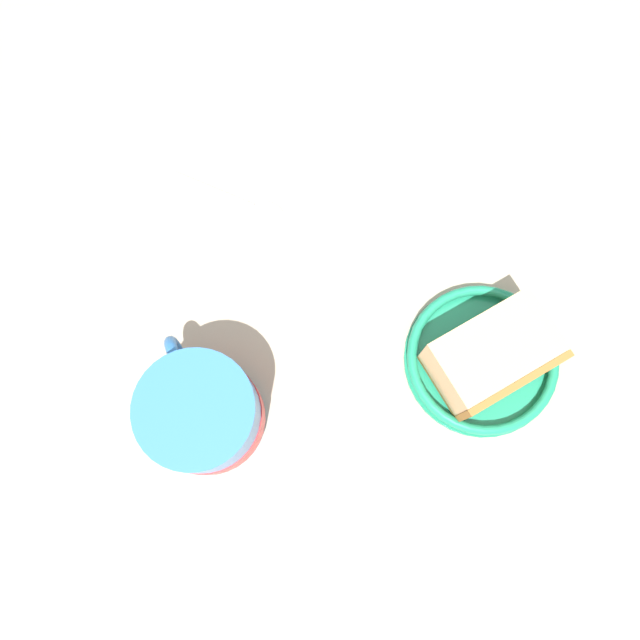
{
  "coord_description": "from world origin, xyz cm",
  "views": [
    {
      "loc": [
        -2.74,
        15.6,
        57.05
      ],
      "look_at": [
        5.35,
        4.81,
        3.0
      ],
      "focal_mm": 35.89,
      "sensor_mm": 36.0,
      "label": 1
    }
  ],
  "objects": [
    {
      "name": "ground_plane",
      "position": [
        0.0,
        0.0,
        -1.82
      ],
      "size": [
        141.11,
        141.11,
        3.64
      ],
      "primitive_type": "cube",
      "color": "tan"
    },
    {
      "name": "small_plate",
      "position": [
        -8.06,
        -1.37,
        0.89
      ],
      "size": [
        13.72,
        13.72,
        1.8
      ],
      "color": "#1E8C66",
      "rests_on": "ground_plane"
    },
    {
      "name": "cake_slice",
      "position": [
        -8.31,
        -1.26,
        3.78
      ],
      "size": [
        10.0,
        11.69,
        5.71
      ],
      "color": "#9E662D",
      "rests_on": "small_plate"
    },
    {
      "name": "tea_mug",
      "position": [
        8.02,
        17.17,
        4.23
      ],
      "size": [
        11.45,
        9.55,
        9.28
      ],
      "color": "#3372BF",
      "rests_on": "ground_plane"
    },
    {
      "name": "teaspoon",
      "position": [
        17.97,
        -1.0,
        0.35
      ],
      "size": [
        11.72,
        3.86,
        0.8
      ],
      "color": "silver",
      "rests_on": "ground_plane"
    }
  ]
}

